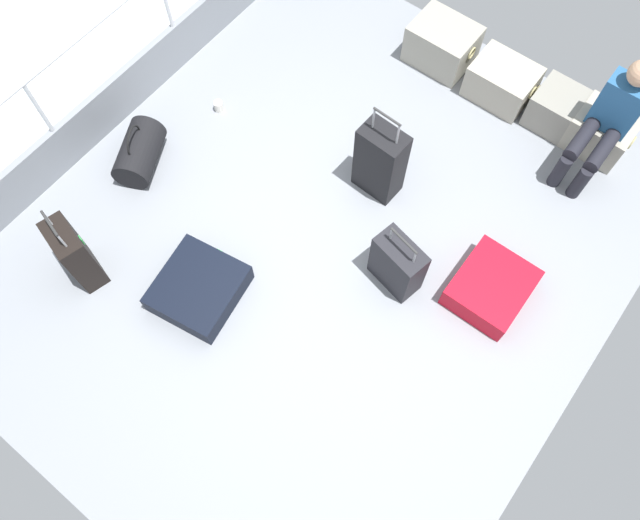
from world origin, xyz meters
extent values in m
cube|color=gray|center=(0.00, 0.00, -0.03)|extent=(4.40, 5.20, 0.06)
cube|color=gray|center=(-2.17, 0.00, 0.23)|extent=(0.06, 5.20, 0.45)
cylinder|color=silver|center=(-2.17, -0.69, 0.50)|extent=(0.04, 0.04, 1.00)
cylinder|color=silver|center=(-2.17, 0.69, 0.50)|extent=(0.04, 0.04, 1.00)
cylinder|color=silver|center=(-2.17, 0.00, 1.00)|extent=(0.04, 4.16, 0.04)
cube|color=white|center=(-3.60, 0.00, -0.34)|extent=(2.40, 7.28, 0.01)
cube|color=gray|center=(-0.30, 2.18, 0.20)|extent=(0.57, 0.45, 0.39)
torus|color=tan|center=(-0.59, 2.18, 0.27)|extent=(0.02, 0.12, 0.12)
torus|color=tan|center=(-0.01, 2.18, 0.27)|extent=(0.02, 0.12, 0.12)
cube|color=#9E9989|center=(0.35, 2.15, 0.17)|extent=(0.55, 0.42, 0.34)
torus|color=tan|center=(0.06, 2.15, 0.24)|extent=(0.02, 0.12, 0.12)
torus|color=tan|center=(0.63, 2.15, 0.24)|extent=(0.02, 0.12, 0.12)
cube|color=gray|center=(0.91, 2.19, 0.17)|extent=(0.49, 0.40, 0.34)
torus|color=tan|center=(0.65, 2.19, 0.24)|extent=(0.02, 0.12, 0.12)
torus|color=tan|center=(1.16, 2.19, 0.24)|extent=(0.02, 0.12, 0.12)
cube|color=#9E9989|center=(1.29, 2.19, 0.18)|extent=(0.48, 0.42, 0.35)
torus|color=tan|center=(1.04, 2.19, 0.25)|extent=(0.02, 0.12, 0.12)
torus|color=tan|center=(1.54, 2.19, 0.25)|extent=(0.02, 0.12, 0.12)
cube|color=#26598C|center=(1.29, 2.14, 0.59)|extent=(0.34, 0.20, 0.48)
cylinder|color=black|center=(1.38, 1.84, 0.39)|extent=(0.12, 0.40, 0.12)
cylinder|color=black|center=(1.38, 1.64, 0.18)|extent=(0.11, 0.11, 0.35)
cylinder|color=black|center=(1.20, 1.84, 0.39)|extent=(0.12, 0.40, 0.12)
cylinder|color=black|center=(1.20, 1.64, 0.18)|extent=(0.11, 0.11, 0.35)
cube|color=black|center=(0.63, 0.10, 0.26)|extent=(0.43, 0.29, 0.53)
cylinder|color=#A5A8AD|center=(0.52, 0.12, 0.60)|extent=(0.02, 0.02, 0.14)
cylinder|color=#A5A8AD|center=(0.75, 0.07, 0.60)|extent=(0.02, 0.02, 0.14)
cylinder|color=#2D2D2D|center=(0.63, 0.10, 0.67)|extent=(0.26, 0.07, 0.02)
cube|color=green|center=(0.66, 0.21, 0.42)|extent=(0.05, 0.02, 0.08)
cube|color=black|center=(-1.31, -1.32, 0.32)|extent=(0.40, 0.28, 0.63)
cylinder|color=#A5A8AD|center=(-1.41, -1.29, 0.72)|extent=(0.02, 0.02, 0.18)
cylinder|color=#A5A8AD|center=(-1.21, -1.35, 0.72)|extent=(0.02, 0.02, 0.18)
cylinder|color=#2D2D2D|center=(-1.31, -1.32, 0.81)|extent=(0.23, 0.08, 0.02)
cube|color=green|center=(-1.28, -1.23, 0.43)|extent=(0.05, 0.02, 0.08)
cube|color=#B70C1E|center=(1.29, 0.44, 0.11)|extent=(0.54, 0.61, 0.22)
cube|color=silver|center=(1.28, 0.75, 0.16)|extent=(0.05, 0.01, 0.08)
cube|color=black|center=(-0.48, -0.93, 0.10)|extent=(0.69, 0.72, 0.20)
cube|color=green|center=(-0.53, -0.61, 0.15)|extent=(0.05, 0.01, 0.08)
cube|color=black|center=(0.03, 0.71, 0.35)|extent=(0.38, 0.25, 0.71)
cylinder|color=#A5A8AD|center=(-0.08, 0.72, 0.82)|extent=(0.02, 0.02, 0.22)
cylinder|color=#A5A8AD|center=(0.14, 0.71, 0.82)|extent=(0.02, 0.02, 0.22)
cylinder|color=#2D2D2D|center=(0.03, 0.71, 0.92)|extent=(0.24, 0.03, 0.02)
cube|color=white|center=(0.04, 0.83, 0.58)|extent=(0.05, 0.01, 0.08)
cylinder|color=black|center=(-1.68, -0.33, 0.15)|extent=(0.52, 0.61, 0.31)
torus|color=black|center=(-1.68, -0.33, 0.32)|extent=(0.13, 0.24, 0.26)
cylinder|color=white|center=(-1.54, 0.49, 0.05)|extent=(0.08, 0.08, 0.10)
camera|label=1|loc=(1.33, -1.76, 4.53)|focal=35.01mm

